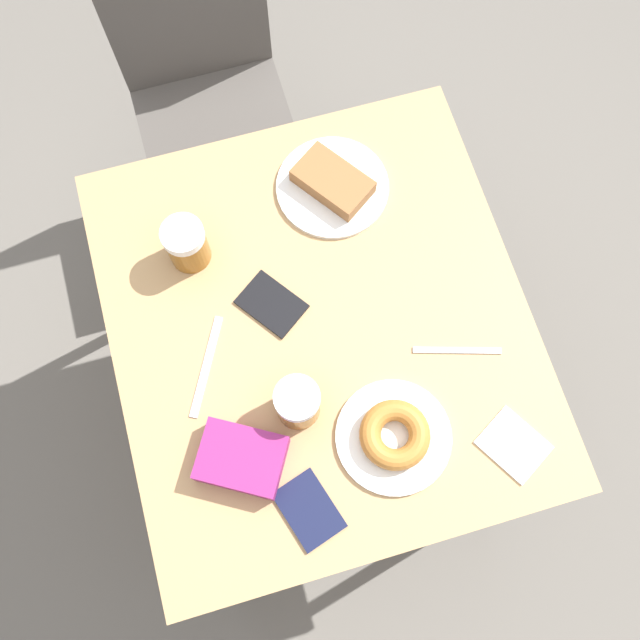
# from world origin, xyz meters

# --- Properties ---
(ground_plane) EXTENTS (8.00, 8.00, 0.00)m
(ground_plane) POSITION_xyz_m (0.00, 0.00, 0.00)
(ground_plane) COLOR #666059
(table) EXTENTS (0.83, 0.92, 0.77)m
(table) POSITION_xyz_m (0.00, 0.00, 0.70)
(table) COLOR tan
(table) RESTS_ON ground_plane
(chair) EXTENTS (0.40, 0.40, 0.86)m
(chair) POSITION_xyz_m (-0.09, 0.79, 0.53)
(chair) COLOR #514C47
(chair) RESTS_ON ground_plane
(plate_with_cake) EXTENTS (0.24, 0.24, 0.05)m
(plate_with_cake) POSITION_xyz_m (0.11, 0.28, 0.79)
(plate_with_cake) COLOR white
(plate_with_cake) RESTS_ON table
(plate_with_donut) EXTENTS (0.22, 0.22, 0.05)m
(plate_with_donut) POSITION_xyz_m (0.07, -0.26, 0.79)
(plate_with_donut) COLOR white
(plate_with_donut) RESTS_ON table
(beer_mug_left) EXTENTS (0.08, 0.08, 0.11)m
(beer_mug_left) POSITION_xyz_m (-0.09, -0.15, 0.83)
(beer_mug_left) COLOR #8C5619
(beer_mug_left) RESTS_ON table
(beer_mug_center) EXTENTS (0.08, 0.08, 0.11)m
(beer_mug_center) POSITION_xyz_m (-0.21, 0.21, 0.83)
(beer_mug_center) COLOR #8C5619
(beer_mug_center) RESTS_ON table
(napkin_folded) EXTENTS (0.14, 0.15, 0.00)m
(napkin_folded) POSITION_xyz_m (0.28, -0.33, 0.77)
(napkin_folded) COLOR white
(napkin_folded) RESTS_ON table
(fork) EXTENTS (0.17, 0.06, 0.00)m
(fork) POSITION_xyz_m (0.24, -0.13, 0.77)
(fork) COLOR silver
(fork) RESTS_ON table
(knife) EXTENTS (0.11, 0.19, 0.00)m
(knife) POSITION_xyz_m (-0.24, -0.02, 0.77)
(knife) COLOR silver
(knife) RESTS_ON table
(passport_near_edge) EXTENTS (0.15, 0.15, 0.01)m
(passport_near_edge) POSITION_xyz_m (-0.08, 0.06, 0.77)
(passport_near_edge) COLOR black
(passport_near_edge) RESTS_ON table
(passport_far_edge) EXTENTS (0.12, 0.15, 0.01)m
(passport_far_edge) POSITION_xyz_m (-0.12, -0.34, 0.77)
(passport_far_edge) COLOR #141938
(passport_far_edge) RESTS_ON table
(blue_pouch) EXTENTS (0.19, 0.18, 0.05)m
(blue_pouch) POSITION_xyz_m (-0.21, -0.22, 0.80)
(blue_pouch) COLOR #8C2366
(blue_pouch) RESTS_ON table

